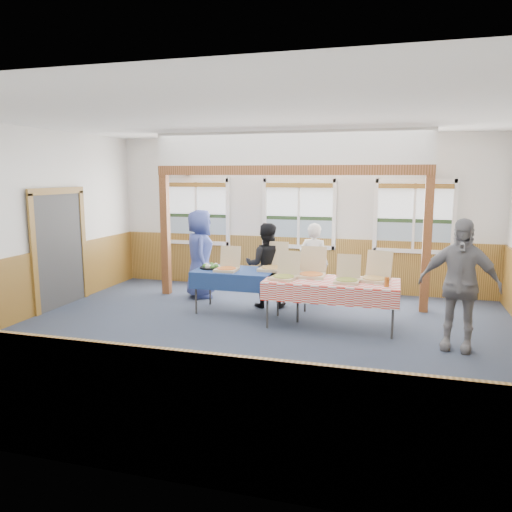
{
  "coord_description": "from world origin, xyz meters",
  "views": [
    {
      "loc": [
        1.99,
        -6.8,
        2.42
      ],
      "look_at": [
        -0.23,
        1.0,
        1.08
      ],
      "focal_mm": 35.0,
      "sensor_mm": 36.0,
      "label": 1
    }
  ],
  "objects_px": {
    "table_left": "(251,274)",
    "table_right": "(332,283)",
    "man_blue": "(200,254)",
    "woman_white": "(314,264)",
    "woman_black": "(266,265)",
    "person_grey": "(459,285)"
  },
  "relations": [
    {
      "from": "person_grey",
      "to": "woman_white",
      "type": "bearing_deg",
      "value": 152.32
    },
    {
      "from": "table_right",
      "to": "man_blue",
      "type": "bearing_deg",
      "value": 162.7
    },
    {
      "from": "table_left",
      "to": "man_blue",
      "type": "height_order",
      "value": "man_blue"
    },
    {
      "from": "table_left",
      "to": "woman_white",
      "type": "height_order",
      "value": "woman_white"
    },
    {
      "from": "table_left",
      "to": "woman_black",
      "type": "relative_size",
      "value": 1.33
    },
    {
      "from": "person_grey",
      "to": "man_blue",
      "type": "bearing_deg",
      "value": 170.31
    },
    {
      "from": "woman_black",
      "to": "woman_white",
      "type": "bearing_deg",
      "value": -162.5
    },
    {
      "from": "man_blue",
      "to": "table_right",
      "type": "bearing_deg",
      "value": -138.63
    },
    {
      "from": "woman_white",
      "to": "table_left",
      "type": "bearing_deg",
      "value": 53.19
    },
    {
      "from": "woman_white",
      "to": "person_grey",
      "type": "bearing_deg",
      "value": 147.93
    },
    {
      "from": "woman_white",
      "to": "person_grey",
      "type": "relative_size",
      "value": 0.83
    },
    {
      "from": "table_right",
      "to": "table_left",
      "type": "bearing_deg",
      "value": 171.28
    },
    {
      "from": "table_right",
      "to": "woman_white",
      "type": "bearing_deg",
      "value": 117.84
    },
    {
      "from": "table_left",
      "to": "man_blue",
      "type": "xyz_separation_m",
      "value": [
        -1.3,
        0.85,
        0.17
      ]
    },
    {
      "from": "table_right",
      "to": "woman_black",
      "type": "bearing_deg",
      "value": 152.44
    },
    {
      "from": "table_right",
      "to": "woman_black",
      "type": "height_order",
      "value": "woman_black"
    },
    {
      "from": "table_right",
      "to": "woman_black",
      "type": "relative_size",
      "value": 1.42
    },
    {
      "from": "table_left",
      "to": "table_right",
      "type": "relative_size",
      "value": 0.94
    },
    {
      "from": "table_left",
      "to": "table_right",
      "type": "xyz_separation_m",
      "value": [
        1.46,
        -0.42,
        0.0
      ]
    },
    {
      "from": "table_right",
      "to": "woman_white",
      "type": "relative_size",
      "value": 1.44
    },
    {
      "from": "table_left",
      "to": "man_blue",
      "type": "bearing_deg",
      "value": 152.99
    },
    {
      "from": "table_right",
      "to": "man_blue",
      "type": "xyz_separation_m",
      "value": [
        -2.76,
        1.27,
        0.16
      ]
    }
  ]
}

